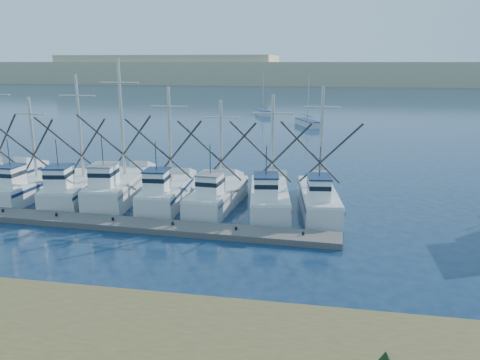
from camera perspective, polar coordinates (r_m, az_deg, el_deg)
ground at (r=23.13m, az=-1.94°, el=-11.78°), size 500.00×500.00×0.00m
floating_dock at (r=30.84m, az=-15.20°, el=-5.11°), size 28.56×2.92×0.38m
dune_ridge at (r=230.40m, az=9.41°, el=12.78°), size 360.00×60.00×10.00m
trawler_fleet at (r=34.96m, az=-12.04°, el=-1.30°), size 28.98×8.56×10.39m
sailboat_near at (r=76.96m, az=8.21°, el=6.89°), size 4.34×6.81×8.10m
sailboat_far at (r=92.26m, az=2.79°, el=8.22°), size 3.85×6.38×8.10m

